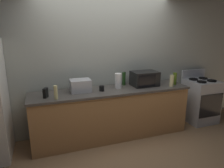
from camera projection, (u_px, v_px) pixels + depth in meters
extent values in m
plane|color=#93704C|center=(120.00, 146.00, 3.49)|extent=(8.00, 8.00, 0.00)
cube|color=#9EA399|center=(105.00, 61.00, 3.89)|extent=(6.40, 0.10, 2.70)
cube|color=#B27F4C|center=(112.00, 114.00, 3.75)|extent=(2.80, 0.60, 0.86)
cube|color=#47423D|center=(112.00, 91.00, 3.63)|extent=(2.84, 0.64, 0.04)
cube|color=#B7BABF|center=(200.00, 101.00, 4.39)|extent=(0.60, 0.60, 0.90)
cube|color=black|center=(211.00, 106.00, 4.11)|extent=(0.55, 0.02, 0.48)
cube|color=#B7BABF|center=(193.00, 74.00, 4.51)|extent=(0.60, 0.04, 0.18)
cylinder|color=black|center=(202.00, 82.00, 4.12)|extent=(0.18, 0.18, 0.02)
cylinder|color=black|center=(212.00, 81.00, 4.21)|extent=(0.18, 0.18, 0.02)
cylinder|color=black|center=(193.00, 79.00, 4.34)|extent=(0.18, 0.18, 0.02)
cylinder|color=black|center=(203.00, 78.00, 4.42)|extent=(0.18, 0.18, 0.02)
cube|color=black|center=(145.00, 79.00, 3.86)|extent=(0.48, 0.34, 0.27)
cube|color=black|center=(147.00, 81.00, 3.68)|extent=(0.34, 0.01, 0.21)
cube|color=#B7BABF|center=(80.00, 86.00, 3.48)|extent=(0.34, 0.26, 0.21)
cylinder|color=white|center=(118.00, 81.00, 3.68)|extent=(0.12, 0.12, 0.27)
cube|color=black|center=(46.00, 93.00, 3.18)|extent=(0.09, 0.12, 0.15)
cylinder|color=beige|center=(56.00, 92.00, 3.09)|extent=(0.06, 0.06, 0.22)
cylinder|color=#1E3F19|center=(124.00, 79.00, 3.90)|extent=(0.07, 0.07, 0.25)
cylinder|color=#4C6B19|center=(175.00, 79.00, 3.94)|extent=(0.07, 0.07, 0.23)
cylinder|color=beige|center=(172.00, 81.00, 3.79)|extent=(0.07, 0.07, 0.22)
cylinder|color=black|center=(102.00, 88.00, 3.53)|extent=(0.09, 0.09, 0.09)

